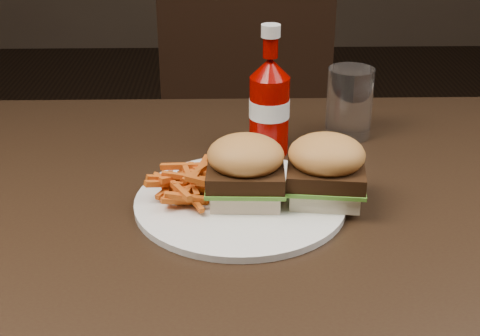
{
  "coord_description": "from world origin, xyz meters",
  "views": [
    {
      "loc": [
        -0.02,
        -0.79,
        1.18
      ],
      "look_at": [
        -0.01,
        -0.01,
        0.8
      ],
      "focal_mm": 50.0,
      "sensor_mm": 36.0,
      "label": 1
    }
  ],
  "objects_px": {
    "chair_far": "(243,140)",
    "tumbler": "(349,103)",
    "dining_table": "(245,213)",
    "plate": "(240,202)",
    "ketchup_bottle": "(269,115)"
  },
  "relations": [
    {
      "from": "chair_far",
      "to": "tumbler",
      "type": "distance_m",
      "value": 0.83
    },
    {
      "from": "plate",
      "to": "tumbler",
      "type": "distance_m",
      "value": 0.3
    },
    {
      "from": "dining_table",
      "to": "tumbler",
      "type": "relative_size",
      "value": 10.38
    },
    {
      "from": "ketchup_bottle",
      "to": "dining_table",
      "type": "bearing_deg",
      "value": -104.46
    },
    {
      "from": "dining_table",
      "to": "chair_far",
      "type": "relative_size",
      "value": 2.78
    },
    {
      "from": "ketchup_bottle",
      "to": "tumbler",
      "type": "relative_size",
      "value": 1.04
    },
    {
      "from": "dining_table",
      "to": "plate",
      "type": "height_order",
      "value": "plate"
    },
    {
      "from": "dining_table",
      "to": "tumbler",
      "type": "height_order",
      "value": "tumbler"
    },
    {
      "from": "dining_table",
      "to": "ketchup_bottle",
      "type": "relative_size",
      "value": 9.96
    },
    {
      "from": "chair_far",
      "to": "plate",
      "type": "distance_m",
      "value": 1.02
    },
    {
      "from": "dining_table",
      "to": "ketchup_bottle",
      "type": "height_order",
      "value": "ketchup_bottle"
    },
    {
      "from": "chair_far",
      "to": "plate",
      "type": "relative_size",
      "value": 1.56
    },
    {
      "from": "plate",
      "to": "ketchup_bottle",
      "type": "distance_m",
      "value": 0.19
    },
    {
      "from": "dining_table",
      "to": "tumbler",
      "type": "bearing_deg",
      "value": 51.81
    },
    {
      "from": "chair_far",
      "to": "tumbler",
      "type": "xyz_separation_m",
      "value": [
        0.15,
        -0.73,
        0.38
      ]
    }
  ]
}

